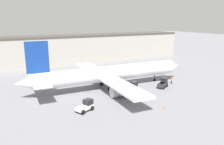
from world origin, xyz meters
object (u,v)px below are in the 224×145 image
airplane (108,74)px  ground_crew_worker (172,80)px  belt_loader_truck (163,83)px  safety_cone_near (165,108)px  baggage_tug (86,106)px  pushback_tug (132,88)px

airplane → ground_crew_worker: airplane is taller
ground_crew_worker → belt_loader_truck: bearing=-85.4°
belt_loader_truck → safety_cone_near: belt_loader_truck is taller
safety_cone_near → ground_crew_worker: bearing=42.9°
airplane → safety_cone_near: 17.16m
airplane → belt_loader_truck: (12.15, -5.91, -2.40)m
airplane → baggage_tug: size_ratio=11.57×
ground_crew_worker → safety_cone_near: (-12.77, -11.87, -0.67)m
pushback_tug → safety_cone_near: 10.67m
airplane → ground_crew_worker: 16.99m
ground_crew_worker → safety_cone_near: 17.45m
baggage_tug → airplane: bearing=22.6°
ground_crew_worker → belt_loader_truck: size_ratio=0.48×
ground_crew_worker → airplane: bearing=-119.0°
ground_crew_worker → baggage_tug: bearing=-90.7°
baggage_tug → pushback_tug: 13.75m
belt_loader_truck → pushback_tug: (-9.00, 0.03, 0.06)m
belt_loader_truck → safety_cone_near: size_ratio=6.69×
airplane → pushback_tug: 7.07m
airplane → safety_cone_near: airplane is taller
pushback_tug → airplane: bearing=99.4°
baggage_tug → belt_loader_truck: bearing=-12.4°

